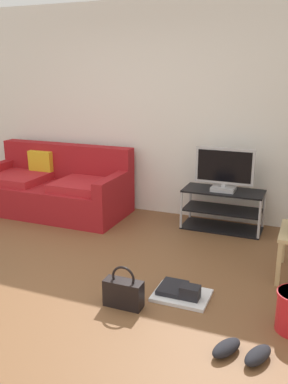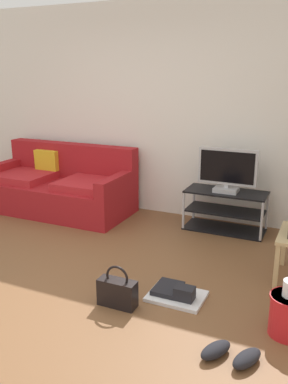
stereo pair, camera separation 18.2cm
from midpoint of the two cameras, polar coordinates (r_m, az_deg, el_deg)
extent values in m
cube|color=brown|center=(3.83, -11.63, -13.21)|extent=(9.00, 9.80, 0.02)
cube|color=silver|center=(5.52, 2.83, 10.98)|extent=(9.00, 0.10, 2.70)
cube|color=maroon|center=(5.78, -10.72, -0.69)|extent=(1.98, 0.94, 0.39)
cube|color=maroon|center=(5.97, -8.90, 4.27)|extent=(1.98, 0.20, 0.48)
cube|color=maroon|center=(6.27, -17.76, 2.96)|extent=(0.14, 0.94, 0.20)
cube|color=maroon|center=(5.24, -2.63, 1.21)|extent=(0.14, 0.94, 0.20)
cube|color=#AF2026|center=(6.00, -15.43, 2.06)|extent=(0.79, 0.66, 0.10)
cube|color=#AF2026|center=(5.38, -6.47, 0.95)|extent=(0.79, 0.66, 0.10)
cube|color=gold|center=(6.08, -12.19, 3.91)|extent=(0.36, 0.13, 0.36)
cube|color=black|center=(5.05, 12.18, -0.01)|extent=(0.95, 0.43, 0.02)
cube|color=black|center=(5.11, 12.03, -2.51)|extent=(0.91, 0.41, 0.02)
cube|color=black|center=(5.19, 11.88, -4.94)|extent=(0.95, 0.43, 0.02)
cylinder|color=#B7B7BC|center=(5.04, 6.42, -2.52)|extent=(0.03, 0.03, 0.48)
cylinder|color=#B7B7BC|center=(4.86, 16.78, -3.88)|extent=(0.03, 0.03, 0.48)
cylinder|color=#B7B7BC|center=(5.41, 7.77, -1.27)|extent=(0.03, 0.03, 0.48)
cylinder|color=#B7B7BC|center=(5.23, 17.42, -2.48)|extent=(0.03, 0.03, 0.48)
cube|color=#B2B2B7|center=(5.02, 12.15, 0.31)|extent=(0.28, 0.22, 0.05)
cube|color=#B2B2B7|center=(5.01, 12.18, 0.80)|extent=(0.05, 0.04, 0.04)
cube|color=#B2B2B7|center=(4.95, 12.34, 3.39)|extent=(0.69, 0.04, 0.42)
cube|color=black|center=(4.93, 12.28, 3.33)|extent=(0.63, 0.01, 0.36)
cube|color=tan|center=(3.90, 18.90, -9.63)|extent=(0.04, 0.04, 0.42)
cube|color=tan|center=(4.38, 19.66, -6.84)|extent=(0.04, 0.04, 0.42)
cube|color=black|center=(3.50, -2.12, -13.61)|extent=(0.32, 0.13, 0.23)
torus|color=black|center=(3.43, -2.15, -11.53)|extent=(0.20, 0.02, 0.20)
ellipsoid|color=black|center=(3.06, 11.54, -20.37)|extent=(0.22, 0.29, 0.09)
ellipsoid|color=black|center=(3.03, 15.63, -21.04)|extent=(0.22, 0.29, 0.09)
cube|color=silver|center=(3.67, 5.92, -13.95)|extent=(0.47, 0.35, 0.03)
cube|color=black|center=(3.57, 7.04, -13.55)|extent=(0.16, 0.12, 0.11)
cube|color=black|center=(3.70, 4.71, -12.96)|extent=(0.22, 0.28, 0.04)
camera|label=1|loc=(0.09, -88.80, 0.35)|focal=39.14mm
camera|label=2|loc=(0.09, 91.20, -0.35)|focal=39.14mm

